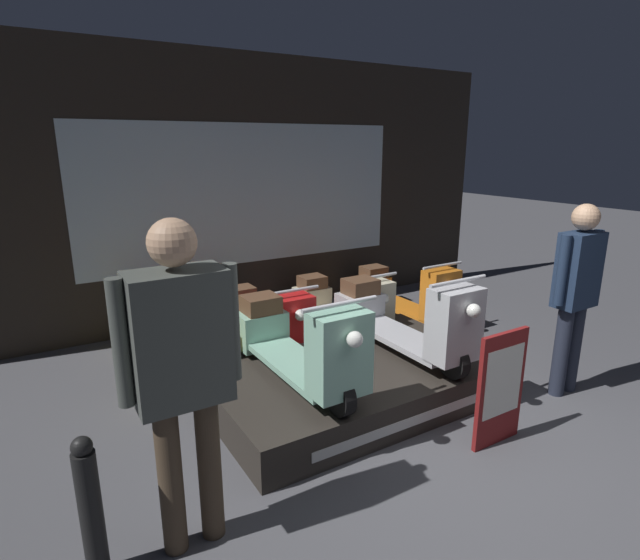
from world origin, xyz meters
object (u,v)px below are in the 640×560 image
at_px(scooter_backrow_1, 265,321).
at_px(scooter_backrow_3, 406,294).
at_px(scooter_backrow_0, 174,339).
at_px(scooter_backrow_2, 341,306).
at_px(person_left_browsing, 181,360).
at_px(person_right_browsing, 576,287).
at_px(scooter_display_left, 297,343).
at_px(scooter_display_right, 404,319).
at_px(street_bollard, 91,510).
at_px(price_sign_board, 500,388).

height_order(scooter_backrow_1, scooter_backrow_3, same).
xyz_separation_m(scooter_backrow_0, scooter_backrow_2, (1.96, 0.00, 0.00)).
relative_size(person_left_browsing, person_right_browsing, 1.08).
bearing_deg(person_left_browsing, scooter_backrow_3, 33.11).
bearing_deg(scooter_backrow_3, scooter_display_left, -149.27).
bearing_deg(scooter_display_left, scooter_backrow_3, 30.73).
relative_size(scooter_display_right, street_bollard, 2.07).
distance_m(person_left_browsing, person_right_browsing, 3.38).
relative_size(scooter_display_right, person_right_browsing, 1.00).
xyz_separation_m(scooter_display_left, street_bollard, (-1.64, -0.86, -0.23)).
height_order(scooter_backrow_0, price_sign_board, price_sign_board).
height_order(person_left_browsing, street_bollard, person_left_browsing).
bearing_deg(scooter_backrow_1, scooter_backrow_3, 0.00).
relative_size(scooter_backrow_2, scooter_backrow_3, 1.00).
xyz_separation_m(person_left_browsing, price_sign_board, (2.22, -0.23, -0.66)).
bearing_deg(scooter_backrow_1, scooter_backrow_2, 0.00).
height_order(scooter_backrow_2, person_right_browsing, person_right_browsing).
relative_size(person_left_browsing, price_sign_board, 2.08).
xyz_separation_m(scooter_backrow_0, street_bollard, (-1.03, -2.24, 0.09)).
height_order(scooter_display_right, person_left_browsing, person_left_browsing).
height_order(scooter_backrow_0, person_left_browsing, person_left_browsing).
xyz_separation_m(scooter_backrow_1, person_left_browsing, (-1.51, -2.26, 0.79)).
bearing_deg(price_sign_board, scooter_backrow_3, 63.33).
bearing_deg(scooter_display_right, scooter_display_left, 180.00).
distance_m(scooter_display_left, scooter_backrow_1, 1.46).
xyz_separation_m(scooter_backrow_1, scooter_backrow_3, (1.96, 0.00, 0.00)).
height_order(scooter_display_left, price_sign_board, scooter_display_left).
relative_size(scooter_display_left, scooter_backrow_3, 1.00).
distance_m(scooter_backrow_1, scooter_backrow_3, 1.96).
bearing_deg(scooter_display_left, scooter_backrow_0, 114.04).
bearing_deg(scooter_backrow_2, person_right_browsing, -68.64).
bearing_deg(person_right_browsing, scooter_backrow_2, 111.36).
bearing_deg(person_right_browsing, scooter_display_left, 158.43).
height_order(scooter_backrow_0, scooter_backrow_3, same).
height_order(scooter_display_left, person_right_browsing, person_right_browsing).
xyz_separation_m(scooter_backrow_1, price_sign_board, (0.71, -2.49, 0.13)).
bearing_deg(price_sign_board, person_left_browsing, 174.16).
relative_size(scooter_display_left, price_sign_board, 1.91).
distance_m(scooter_backrow_0, person_right_browsing, 3.70).
height_order(scooter_backrow_0, scooter_backrow_1, same).
xyz_separation_m(scooter_display_right, scooter_backrow_3, (1.22, 1.38, -0.32)).
relative_size(scooter_backrow_3, street_bollard, 2.07).
bearing_deg(price_sign_board, street_bollard, 174.72).
height_order(scooter_backrow_1, scooter_backrow_2, same).
xyz_separation_m(scooter_backrow_0, person_right_browsing, (2.85, -2.26, 0.66)).
distance_m(scooter_display_left, street_bollard, 1.87).
bearing_deg(scooter_display_right, price_sign_board, -91.34).
bearing_deg(scooter_backrow_3, scooter_display_right, -131.55).
bearing_deg(scooter_backrow_2, scooter_display_right, -100.03).
relative_size(scooter_backrow_2, person_left_browsing, 0.92).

